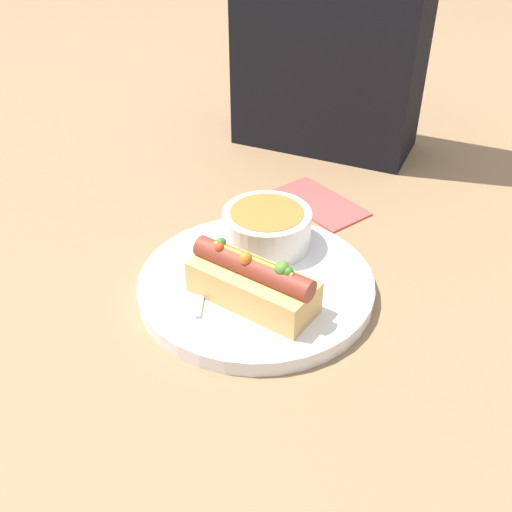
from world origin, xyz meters
TOP-DOWN VIEW (x-y plane):
  - ground_plane at (0.00, 0.00)m, footprint 4.00×4.00m
  - dinner_plate at (0.00, 0.00)m, footprint 0.28×0.28m
  - hot_dog at (0.01, -0.04)m, footprint 0.15×0.09m
  - soup_bowl at (-0.02, 0.07)m, footprint 0.11×0.11m
  - spoon at (-0.07, 0.01)m, footprint 0.07×0.14m
  - napkin at (-0.00, 0.22)m, footprint 0.16×0.14m
  - seated_diner at (-0.06, 0.43)m, footprint 0.30×0.13m

SIDE VIEW (x-z plane):
  - ground_plane at x=0.00m, z-range 0.00..0.00m
  - napkin at x=0.00m, z-range 0.00..0.01m
  - dinner_plate at x=0.00m, z-range 0.00..0.02m
  - spoon at x=-0.07m, z-range 0.02..0.03m
  - soup_bowl at x=-0.02m, z-range 0.02..0.07m
  - hot_dog at x=0.01m, z-range 0.01..0.08m
  - seated_diner at x=-0.06m, z-range -0.03..0.46m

